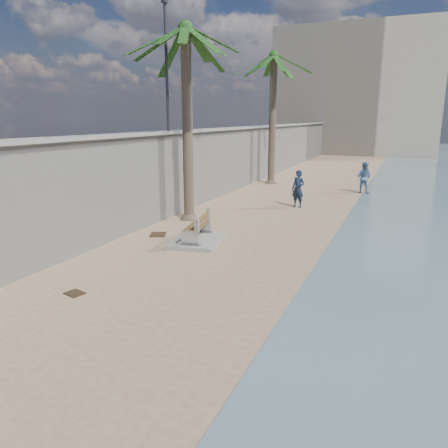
% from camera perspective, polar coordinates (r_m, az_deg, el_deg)
% --- Properties ---
extents(ground_plane, '(140.00, 140.00, 0.00)m').
position_cam_1_polar(ground_plane, '(7.23, -19.65, -22.35)').
color(ground_plane, tan).
extents(seawall, '(0.45, 70.00, 3.50)m').
position_cam_1_polar(seawall, '(26.04, 1.55, 8.44)').
color(seawall, gray).
rests_on(seawall, ground_plane).
extents(wall_cap, '(0.80, 70.00, 0.12)m').
position_cam_1_polar(wall_cap, '(25.93, 1.58, 12.41)').
color(wall_cap, gray).
rests_on(wall_cap, seawall).
extents(end_building, '(18.00, 12.00, 14.00)m').
position_cam_1_polar(end_building, '(56.58, 17.15, 16.07)').
color(end_building, '#B7AA93').
rests_on(end_building, ground_plane).
extents(bench_far, '(1.97, 2.52, 0.94)m').
position_cam_1_polar(bench_far, '(14.93, -3.60, -0.82)').
color(bench_far, gray).
rests_on(bench_far, ground_plane).
extents(palm_mid, '(5.00, 5.00, 8.36)m').
position_cam_1_polar(palm_mid, '(18.20, -5.04, 23.79)').
color(palm_mid, brown).
rests_on(palm_mid, ground_plane).
extents(palm_back, '(5.00, 5.00, 8.69)m').
position_cam_1_polar(palm_back, '(28.43, 6.56, 20.75)').
color(palm_back, brown).
rests_on(palm_back, ground_plane).
extents(streetlight, '(0.28, 0.28, 5.12)m').
position_cam_1_polar(streetlight, '(18.81, -7.56, 21.23)').
color(streetlight, '#2D2D33').
rests_on(streetlight, wall_cap).
extents(person_a, '(0.86, 0.72, 2.04)m').
position_cam_1_polar(person_a, '(20.85, 9.67, 4.90)').
color(person_a, '#15243C').
rests_on(person_a, ground_plane).
extents(person_b, '(1.09, 0.94, 1.94)m').
position_cam_1_polar(person_b, '(25.87, 17.82, 6.02)').
color(person_b, '#496C97').
rests_on(person_b, ground_plane).
extents(debris_c, '(0.77, 0.84, 0.03)m').
position_cam_1_polar(debris_c, '(16.07, -8.62, -1.36)').
color(debris_c, '#382616').
rests_on(debris_c, ground_plane).
extents(debris_d, '(0.53, 0.46, 0.03)m').
position_cam_1_polar(debris_d, '(11.31, -18.92, -8.55)').
color(debris_d, '#382616').
rests_on(debris_d, ground_plane).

